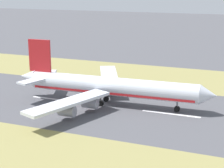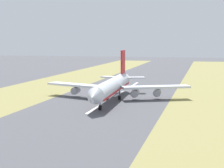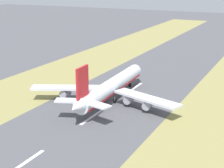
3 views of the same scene
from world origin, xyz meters
TOP-DOWN VIEW (x-y plane):
  - ground_plane at (0.00, 0.00)m, footprint 800.00×800.00m
  - grass_median_west at (-45.00, 0.00)m, footprint 40.00×600.00m
  - grass_median_east at (45.00, 0.00)m, footprint 40.00×600.00m
  - centreline_dash_mid at (0.00, -17.05)m, footprint 1.20×18.00m
  - centreline_dash_far at (0.00, 22.95)m, footprint 1.20×18.00m
  - airplane_main_jet at (-1.65, 1.05)m, footprint 64.07×67.18m

SIDE VIEW (x-z plane):
  - ground_plane at x=0.00m, z-range 0.00..0.00m
  - grass_median_west at x=-45.00m, z-range 0.00..0.01m
  - grass_median_east at x=45.00m, z-range 0.00..0.01m
  - centreline_dash_mid at x=0.00m, z-range 0.00..0.01m
  - centreline_dash_far at x=0.00m, z-range 0.00..0.01m
  - airplane_main_jet at x=-1.65m, z-range -4.08..16.12m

